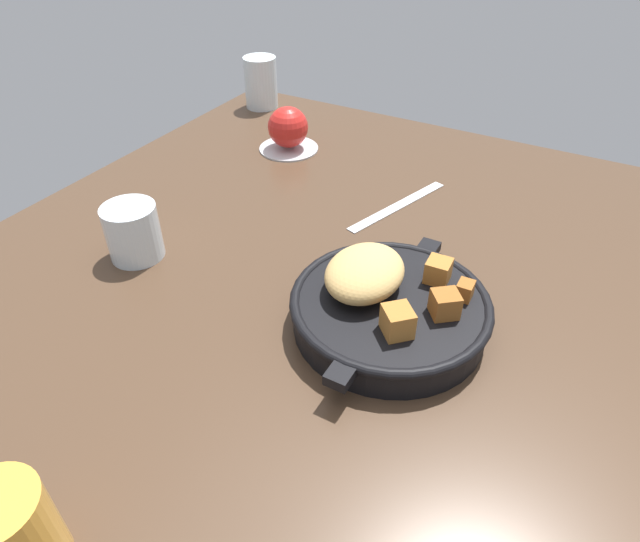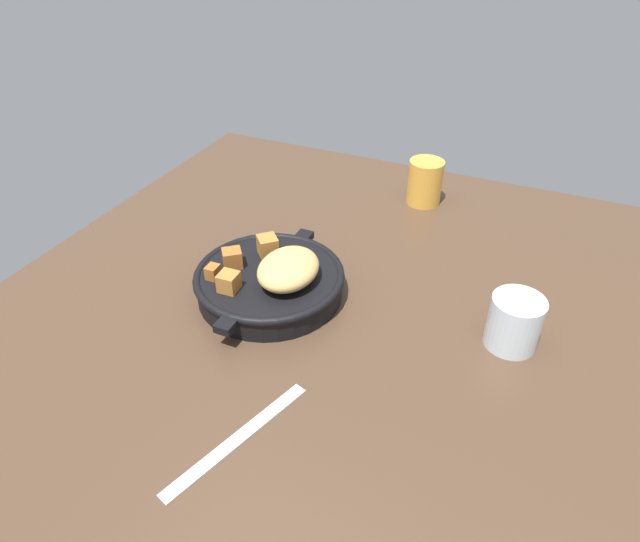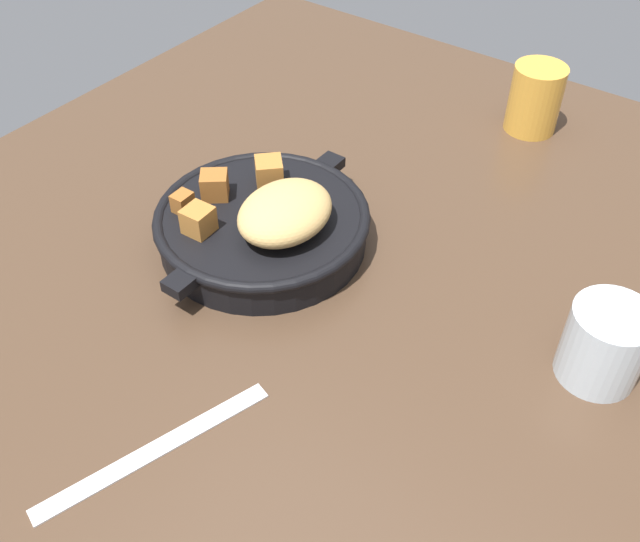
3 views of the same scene
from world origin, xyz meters
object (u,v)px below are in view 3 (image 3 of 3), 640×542
juice_glass_amber (535,99)px  cast_iron_skillet (264,223)px  butter_knife (156,450)px  water_glass_short (604,344)px

juice_glass_amber → cast_iron_skillet: bearing=-18.9°
butter_knife → water_glass_short: bearing=156.6°
juice_glass_amber → water_glass_short: bearing=32.3°
cast_iron_skillet → water_glass_short: bearing=96.3°
water_glass_short → butter_knife: bearing=-41.6°
butter_knife → juice_glass_amber: bearing=-165.5°
butter_knife → water_glass_short: 38.03cm
juice_glass_amber → butter_knife: bearing=-3.6°
cast_iron_skillet → juice_glass_amber: 39.45cm
butter_knife → water_glass_short: (-28.33, 25.14, 3.48)cm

